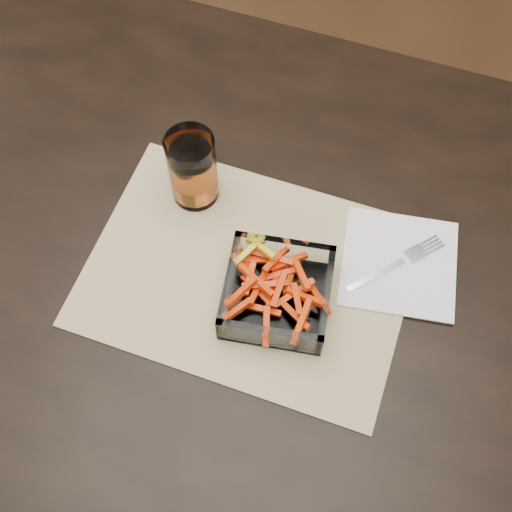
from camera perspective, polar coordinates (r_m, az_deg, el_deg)
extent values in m
plane|color=#331E0F|center=(1.64, -1.85, -11.35)|extent=(4.50, 4.50, 0.00)
cube|color=black|center=(0.96, -3.10, 1.05)|extent=(1.60, 0.90, 0.03)
cylinder|color=black|center=(1.71, -21.23, 12.33)|extent=(0.06, 0.06, 0.72)
cube|color=tan|center=(0.92, -0.73, -1.51)|extent=(0.45, 0.33, 0.00)
cube|color=white|center=(0.89, 1.85, -3.87)|extent=(0.16, 0.16, 0.01)
cube|color=white|center=(0.90, 2.56, 0.51)|extent=(0.14, 0.03, 0.06)
cube|color=white|center=(0.85, 1.18, -7.26)|extent=(0.14, 0.03, 0.06)
cube|color=white|center=(0.88, -2.36, -2.57)|extent=(0.03, 0.14, 0.06)
cube|color=white|center=(0.87, 6.18, -3.92)|extent=(0.03, 0.14, 0.06)
cylinder|color=white|center=(0.94, -5.66, 7.75)|extent=(0.07, 0.07, 0.12)
cylinder|color=#BD551B|center=(0.95, -5.59, 7.27)|extent=(0.06, 0.06, 0.08)
cube|color=white|center=(0.94, 12.60, -0.62)|extent=(0.19, 0.19, 0.00)
cube|color=silver|center=(0.92, 10.59, -1.65)|extent=(0.07, 0.08, 0.00)
cube|color=silver|center=(0.95, 13.97, 0.21)|extent=(0.03, 0.04, 0.00)
cube|color=silver|center=(0.97, 15.05, 1.37)|extent=(0.02, 0.03, 0.00)
cube|color=silver|center=(0.96, 15.25, 1.10)|extent=(0.02, 0.03, 0.00)
cube|color=silver|center=(0.96, 15.45, 0.83)|extent=(0.02, 0.03, 0.00)
cube|color=silver|center=(0.96, 15.65, 0.57)|extent=(0.02, 0.03, 0.00)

